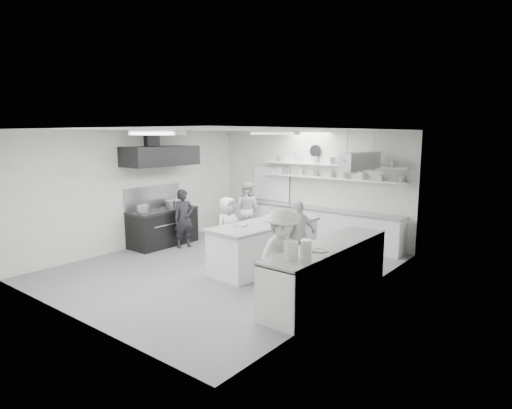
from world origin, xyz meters
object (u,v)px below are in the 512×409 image
Objects in this scene: right_counter at (328,272)px; cook_back at (246,210)px; prep_island at (265,246)px; cook_stove at (184,219)px; back_counter at (313,224)px; stove at (163,228)px.

right_counter is 4.82m from cook_back.
cook_stove reaches higher than prep_island.
back_counter is 1.94× the size of prep_island.
cook_stove is (-2.67, 0.07, 0.28)m from prep_island.
prep_island is at bearing -81.68° from back_counter.
cook_back is at bearing 147.19° from right_counter.
right_counter is 2.06× the size of cook_back.
cook_back is at bearing -154.89° from back_counter.
cook_back is (-2.09, 1.90, 0.33)m from prep_island.
back_counter is at bearing 43.99° from stove.
prep_island is at bearing 122.11° from cook_back.
cook_back is at bearing 58.97° from stove.
cook_back reaches higher than stove.
cook_stove is (-4.63, 0.78, 0.29)m from right_counter.
back_counter is at bearing -23.05° from cook_stove.
stove is at bearing -136.01° from back_counter.
cook_back is at bearing 142.73° from prep_island.
cook_stove is at bearing -176.56° from prep_island.
cook_stove is at bearing 16.40° from stove.
stove is 3.30m from prep_island.
right_counter reaches higher than stove.
prep_island is (3.29, 0.11, 0.02)m from stove.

